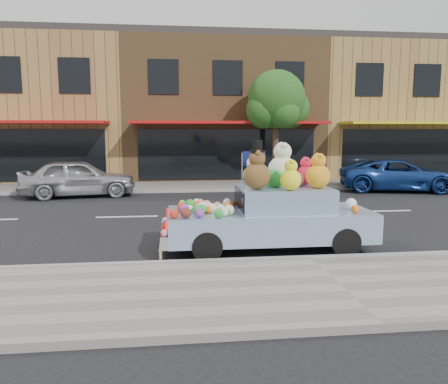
{
  "coord_description": "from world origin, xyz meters",
  "views": [
    {
      "loc": [
        -2.6,
        -12.95,
        2.54
      ],
      "look_at": [
        -1.55,
        -3.87,
        1.25
      ],
      "focal_mm": 35.0,
      "sensor_mm": 36.0,
      "label": 1
    }
  ],
  "objects": [
    {
      "name": "far_kerb",
      "position": [
        0.0,
        5.0,
        0.07
      ],
      "size": [
        60.0,
        0.12,
        0.13
      ],
      "primitive_type": "cube",
      "color": "gray",
      "rests_on": "ground"
    },
    {
      "name": "car_blue",
      "position": [
        6.84,
        4.4,
        0.67
      ],
      "size": [
        5.17,
        3.27,
        1.33
      ],
      "primitive_type": "imported",
      "rotation": [
        0.0,
        0.0,
        1.33
      ],
      "color": "navy",
      "rests_on": "ground"
    },
    {
      "name": "ground",
      "position": [
        0.0,
        0.0,
        0.0
      ],
      "size": [
        120.0,
        120.0,
        0.0
      ],
      "primitive_type": "plane",
      "color": "black",
      "rests_on": "ground"
    },
    {
      "name": "storefront_mid",
      "position": [
        0.0,
        11.97,
        3.64
      ],
      "size": [
        10.0,
        9.8,
        7.3
      ],
      "color": "brown",
      "rests_on": "ground"
    },
    {
      "name": "storefront_left",
      "position": [
        -10.0,
        11.97,
        3.64
      ],
      "size": [
        10.0,
        9.8,
        7.3
      ],
      "color": "olive",
      "rests_on": "ground"
    },
    {
      "name": "storefront_right",
      "position": [
        10.0,
        11.97,
        3.64
      ],
      "size": [
        10.0,
        9.8,
        7.3
      ],
      "color": "olive",
      "rests_on": "ground"
    },
    {
      "name": "near_kerb",
      "position": [
        0.0,
        -5.0,
        0.07
      ],
      "size": [
        60.0,
        0.12,
        0.13
      ],
      "primitive_type": "cube",
      "color": "gray",
      "rests_on": "ground"
    },
    {
      "name": "car_silver",
      "position": [
        -6.26,
        4.29,
        0.73
      ],
      "size": [
        4.5,
        2.35,
        1.46
      ],
      "primitive_type": "imported",
      "rotation": [
        0.0,
        0.0,
        1.72
      ],
      "color": "#AAAAAF",
      "rests_on": "ground"
    },
    {
      "name": "far_sidewalk",
      "position": [
        0.0,
        6.5,
        0.06
      ],
      "size": [
        60.0,
        3.0,
        0.12
      ],
      "primitive_type": "cube",
      "color": "gray",
      "rests_on": "ground"
    },
    {
      "name": "near_sidewalk",
      "position": [
        0.0,
        -6.5,
        0.06
      ],
      "size": [
        60.0,
        3.0,
        0.12
      ],
      "primitive_type": "cube",
      "color": "gray",
      "rests_on": "ground"
    },
    {
      "name": "art_car",
      "position": [
        -0.55,
        -3.94,
        0.82
      ],
      "size": [
        4.49,
        1.78,
        2.35
      ],
      "rotation": [
        0.0,
        0.0,
        -0.0
      ],
      "color": "black",
      "rests_on": "ground"
    },
    {
      "name": "street_tree",
      "position": [
        2.03,
        6.55,
        3.69
      ],
      "size": [
        3.0,
        2.7,
        5.22
      ],
      "color": "#38281C",
      "rests_on": "ground"
    }
  ]
}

